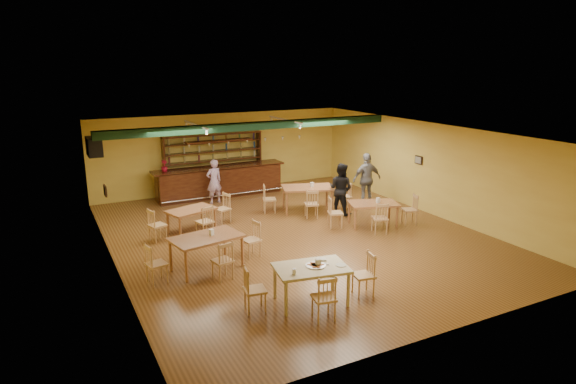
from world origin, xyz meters
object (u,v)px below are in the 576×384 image
dining_table_d (373,214)px  bar_counter (220,181)px  dining_table_c (207,253)px  patron_right_a (341,189)px  patron_bar (214,181)px  dining_table_a (192,220)px  dining_table_b (307,199)px  near_table (311,285)px

dining_table_d → bar_counter: bearing=138.3°
dining_table_c → dining_table_d: bearing=-1.8°
dining_table_d → patron_right_a: patron_right_a is taller
patron_bar → dining_table_a: bearing=50.4°
patron_right_a → dining_table_a: bearing=55.0°
dining_table_a → dining_table_d: (5.10, -2.01, 0.02)m
dining_table_a → dining_table_b: 4.09m
dining_table_d → dining_table_c: bearing=-151.8°
bar_counter → dining_table_a: 4.04m
bar_counter → patron_bar: size_ratio=3.13×
dining_table_a → dining_table_d: 5.49m
near_table → patron_bar: size_ratio=0.94×
bar_counter → patron_right_a: size_ratio=2.90×
dining_table_a → dining_table_c: bearing=-116.5°
dining_table_a → dining_table_b: dining_table_b is taller
dining_table_c → patron_right_a: 5.85m
dining_table_b → patron_right_a: size_ratio=0.98×
patron_bar → patron_right_a: (3.28, -3.16, 0.06)m
dining_table_c → patron_right_a: (5.35, 2.32, 0.44)m
dining_table_a → patron_bar: 3.10m
patron_bar → dining_table_d: bearing=119.0°
dining_table_c → near_table: (1.38, -2.67, -0.02)m
dining_table_c → dining_table_b: bearing=24.0°
dining_table_a → dining_table_c: 2.90m
dining_table_d → dining_table_a: bearing=178.0°
dining_table_d → patron_right_a: size_ratio=0.85×
dining_table_b → near_table: (-3.17, -5.79, -0.02)m
near_table → patron_bar: (0.69, 8.14, 0.39)m
bar_counter → dining_table_b: bearing=-58.2°
bar_counter → patron_bar: patron_bar is taller
bar_counter → patron_right_a: patron_right_a is taller
dining_table_a → patron_right_a: (4.88, -0.54, 0.51)m
near_table → patron_bar: bearing=95.1°
bar_counter → dining_table_b: size_ratio=2.97×
bar_counter → dining_table_a: bar_counter is taller
bar_counter → dining_table_a: size_ratio=3.62×
dining_table_d → near_table: size_ratio=0.98×
bar_counter → dining_table_a: (-2.11, -3.44, -0.22)m
dining_table_a → patron_bar: bearing=41.3°
dining_table_b → patron_bar: bearing=156.0°
dining_table_b → patron_bar: (-2.48, 2.36, 0.37)m
dining_table_d → patron_bar: 5.82m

